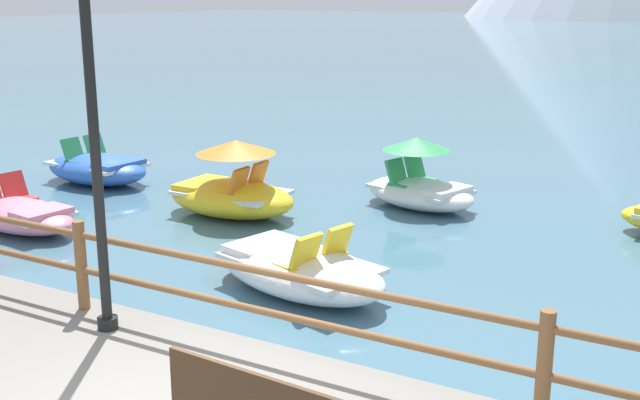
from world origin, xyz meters
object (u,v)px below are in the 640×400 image
(pedal_boat_2, at_px, (232,190))
(pedal_boat_0, at_px, (420,184))
(lamp_post, at_px, (90,81))
(pedal_boat_7, at_px, (97,168))
(pedal_boat_5, at_px, (17,213))
(pedal_boat_1, at_px, (299,269))

(pedal_boat_2, bearing_deg, pedal_boat_0, 39.01)
(lamp_post, bearing_deg, pedal_boat_7, 135.46)
(pedal_boat_5, bearing_deg, pedal_boat_0, 40.93)
(pedal_boat_5, bearing_deg, pedal_boat_2, 42.76)
(pedal_boat_0, bearing_deg, pedal_boat_2, -140.99)
(pedal_boat_1, distance_m, pedal_boat_2, 3.68)
(pedal_boat_0, relative_size, pedal_boat_5, 0.89)
(pedal_boat_0, bearing_deg, pedal_boat_1, -86.75)
(pedal_boat_1, distance_m, pedal_boat_7, 7.07)
(pedal_boat_0, bearing_deg, lamp_post, -92.68)
(pedal_boat_2, xyz_separation_m, pedal_boat_5, (-2.48, -2.30, -0.19))
(pedal_boat_5, relative_size, pedal_boat_7, 1.10)
(pedal_boat_2, bearing_deg, pedal_boat_7, 170.55)
(pedal_boat_0, distance_m, pedal_boat_2, 3.23)
(lamp_post, height_order, pedal_boat_1, lamp_post)
(pedal_boat_7, bearing_deg, lamp_post, -44.54)
(pedal_boat_2, bearing_deg, lamp_post, -66.94)
(pedal_boat_2, height_order, pedal_boat_7, pedal_boat_2)
(pedal_boat_0, bearing_deg, pedal_boat_5, -139.07)
(pedal_boat_2, bearing_deg, pedal_boat_1, -41.31)
(pedal_boat_0, xyz_separation_m, pedal_boat_5, (-4.99, -4.33, -0.16))
(pedal_boat_5, height_order, pedal_boat_7, pedal_boat_7)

